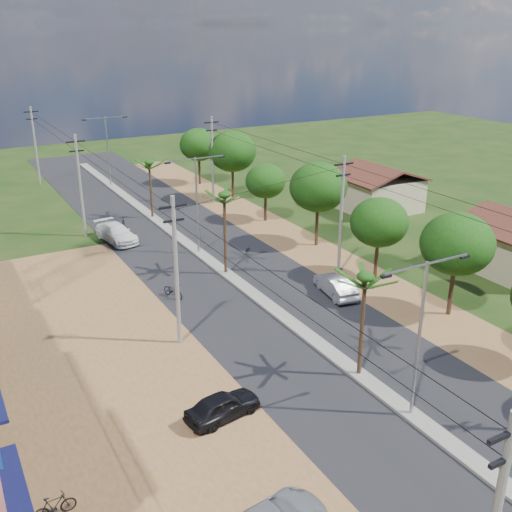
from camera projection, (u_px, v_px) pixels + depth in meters
The scene contains 28 objects.
ground at pixel (410, 416), 28.83m from camera, with size 160.00×160.00×0.00m, color black.
road at pixel (258, 299), 41.04m from camera, with size 12.00×110.00×0.04m, color black.
median at pixel (238, 283), 43.46m from camera, with size 1.00×90.00×0.18m, color #605E56.
dirt_lot_west at pixel (56, 419), 28.54m from camera, with size 18.00×46.00×0.04m, color brown.
dirt_shoulder_east at pixel (357, 275), 44.90m from camera, with size 5.00×90.00×0.03m, color brown.
house_east_far at pixel (377, 186), 60.30m from camera, with size 7.60×7.50×4.60m.
tree_east_c at pixel (457, 244), 37.17m from camera, with size 4.60×4.60×6.83m.
tree_east_d at pixel (379, 222), 42.93m from camera, with size 4.20×4.20×6.13m.
tree_east_e at pixel (318, 187), 49.26m from camera, with size 4.80×4.80×7.14m.
tree_east_f at pixel (266, 181), 56.03m from camera, with size 3.80×3.80×5.52m.
tree_east_g at pixel (232, 151), 62.33m from camera, with size 5.00×5.00×7.38m.
tree_east_h at pixel (199, 145), 68.93m from camera, with size 4.40×4.40×6.52m.
palm_median_near at pixel (365, 281), 30.09m from camera, with size 2.00×2.00×6.15m.
palm_median_mid at pixel (224, 199), 42.99m from camera, with size 2.00×2.00×6.55m.
palm_median_far at pixel (149, 165), 56.25m from camera, with size 2.00×2.00×5.85m.
streetlight_near at pixel (420, 328), 27.10m from camera, with size 5.10×0.18×8.00m.
streetlight_mid at pixel (197, 197), 47.47m from camera, with size 5.10×0.18×8.00m.
streetlight_far at pixel (107, 145), 67.83m from camera, with size 5.10×0.18×8.00m.
utility_pole_w_b at pixel (176, 269), 33.71m from camera, with size 1.60×0.24×9.00m.
utility_pole_w_c at pixel (80, 184), 51.63m from camera, with size 1.60×0.24×9.00m.
utility_pole_w_d at pixel (35, 144), 68.74m from camera, with size 1.60×0.24×9.00m.
utility_pole_e_b at pixel (341, 213), 43.55m from camera, with size 1.60×0.24×9.00m.
utility_pole_e_c at pixel (212, 158), 61.47m from camera, with size 1.60×0.24×9.00m.
car_silver_mid at pixel (336, 286), 41.40m from camera, with size 1.49×4.27×1.41m, color gray.
car_white_far at pixel (116, 233), 51.67m from camera, with size 2.08×5.12×1.49m, color silver.
car_parked_dark at pixel (223, 406), 28.46m from camera, with size 1.53×3.80×1.30m, color black.
moto_rider_west_a at pixel (173, 291), 41.07m from camera, with size 0.67×1.91×1.00m, color black.
moto_rider_west_b at pixel (123, 224), 55.04m from camera, with size 0.45×1.59×0.96m, color black.
Camera 1 is at (-18.22, -17.43, 17.62)m, focal length 42.00 mm.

